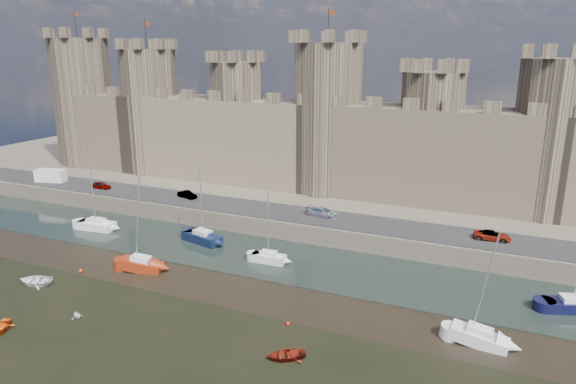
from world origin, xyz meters
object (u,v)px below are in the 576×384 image
Objects in this scene: sailboat_2 at (269,257)px; sailboat_4 at (142,264)px; car_0 at (101,185)px; sailboat_3 at (573,304)px; car_2 at (322,212)px; sailboat_0 at (96,224)px; sailboat_1 at (203,237)px; car_3 at (492,236)px; sailboat_5 at (479,337)px; van at (51,176)px; car_1 at (187,195)px.

sailboat_2 is 0.79× the size of sailboat_4.
sailboat_3 is at bearing -96.75° from car_0.
sailboat_3 is (29.86, -10.63, -2.38)m from car_2.
sailboat_0 is 0.94× the size of sailboat_1.
sailboat_1 is at bearing -107.60° from car_0.
sailboat_4 is (23.12, -18.72, -2.27)m from car_0.
car_3 is at bearing 22.83° from sailboat_2.
sailboat_1 is 1.04× the size of sailboat_5.
van is at bearing 137.47° from sailboat_4.
car_3 is 20.24m from sailboat_5.
car_3 is 0.38× the size of sailboat_4.
car_2 is 0.87× the size of van.
sailboat_1 is 1.22× the size of sailboat_2.
car_1 is at bearing -84.89° from car_0.
sailboat_5 is at bearing 176.95° from car_3.
car_1 is 0.33× the size of sailboat_5.
car_1 is 0.69× the size of van.
car_1 is at bearing 145.90° from sailboat_2.
sailboat_1 reaches higher than sailboat_0.
sailboat_4 is at bearing -150.38° from sailboat_2.
car_3 reaches higher than car_1.
sailboat_1 reaches higher than car_0.
car_2 is 1.03× the size of car_3.
sailboat_3 is (32.30, 1.30, 0.01)m from sailboat_2.
van is at bearing 168.70° from sailboat_5.
sailboat_2 is at bearing 1.99° from sailboat_1.
sailboat_2 is (35.57, -10.82, -2.34)m from car_0.
sailboat_4 is (-14.90, -19.83, -2.32)m from car_2.
car_1 is 0.39× the size of sailboat_2.
sailboat_1 is at bearing -121.59° from car_1.
sailboat_5 is at bearing -22.04° from sailboat_2.
sailboat_5 is (59.88, -19.32, -2.34)m from car_0.
car_2 is at bearing 50.35° from sailboat_1.
sailboat_3 is (51.86, -10.60, -2.32)m from car_1.
van is 73.61m from sailboat_5.
sailboat_1 is 10.98m from sailboat_2.
sailboat_0 reaches higher than car_2.
sailboat_4 is (34.21, -18.74, -2.79)m from van.
van reaches higher than car_1.
sailboat_4 is at bearing 146.73° from car_2.
car_1 is (16.02, 1.09, -0.02)m from car_0.
sailboat_0 reaches higher than car_3.
sailboat_4 is at bearing -144.60° from car_1.
sailboat_4 is at bearing 114.73° from car_3.
car_0 is 0.68× the size of van.
car_2 is 24.91m from sailboat_4.
sailboat_2 is 0.86× the size of sailboat_5.
sailboat_0 is at bearing 175.90° from sailboat_2.
sailboat_2 is at bearing 112.32° from car_3.
car_2 is at bearing 141.25° from sailboat_3.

